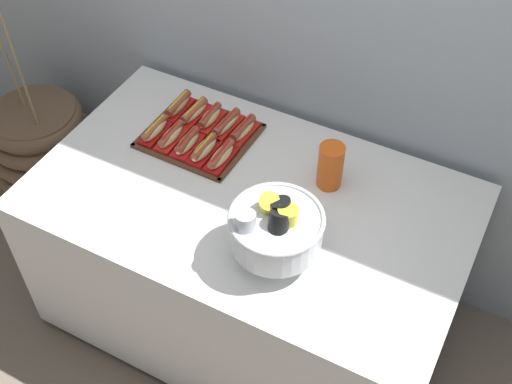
{
  "coord_description": "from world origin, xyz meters",
  "views": [
    {
      "loc": [
        0.77,
        -1.41,
        2.51
      ],
      "look_at": [
        0.02,
        0.0,
        0.81
      ],
      "focal_mm": 46.07,
      "sensor_mm": 36.0,
      "label": 1
    }
  ],
  "objects": [
    {
      "name": "ground_plane",
      "position": [
        0.0,
        0.0,
        0.0
      ],
      "size": [
        10.0,
        10.0,
        0.0
      ],
      "primitive_type": "plane",
      "color": "#7A6B5B"
    },
    {
      "name": "buffet_table",
      "position": [
        0.0,
        0.0,
        0.41
      ],
      "size": [
        1.59,
        0.94,
        0.78
      ],
      "color": "white",
      "rests_on": "ground_plane"
    },
    {
      "name": "floor_vase",
      "position": [
        -1.25,
        0.19,
        0.27
      ],
      "size": [
        0.55,
        0.55,
        1.12
      ],
      "color": "brown",
      "rests_on": "ground_plane"
    },
    {
      "name": "serving_tray",
      "position": [
        -0.32,
        0.19,
        0.78
      ],
      "size": [
        0.41,
        0.37,
        0.01
      ],
      "color": "#56331E",
      "rests_on": "buffet_table"
    },
    {
      "name": "hot_dog_0",
      "position": [
        -0.48,
        0.11,
        0.82
      ],
      "size": [
        0.06,
        0.16,
        0.06
      ],
      "color": "#B21414",
      "rests_on": "serving_tray"
    },
    {
      "name": "hot_dog_1",
      "position": [
        -0.4,
        0.1,
        0.82
      ],
      "size": [
        0.06,
        0.16,
        0.06
      ],
      "color": "red",
      "rests_on": "serving_tray"
    },
    {
      "name": "hot_dog_2",
      "position": [
        -0.33,
        0.1,
        0.82
      ],
      "size": [
        0.07,
        0.16,
        0.06
      ],
      "color": "red",
      "rests_on": "serving_tray"
    },
    {
      "name": "hot_dog_3",
      "position": [
        -0.25,
        0.1,
        0.81
      ],
      "size": [
        0.07,
        0.17,
        0.06
      ],
      "color": "#B21414",
      "rests_on": "serving_tray"
    },
    {
      "name": "hot_dog_4",
      "position": [
        -0.18,
        0.1,
        0.81
      ],
      "size": [
        0.07,
        0.17,
        0.06
      ],
      "color": "#B21414",
      "rests_on": "serving_tray"
    },
    {
      "name": "hot_dog_5",
      "position": [
        -0.47,
        0.27,
        0.82
      ],
      "size": [
        0.06,
        0.17,
        0.07
      ],
      "color": "red",
      "rests_on": "serving_tray"
    },
    {
      "name": "hot_dog_6",
      "position": [
        -0.4,
        0.27,
        0.81
      ],
      "size": [
        0.08,
        0.17,
        0.06
      ],
      "color": "red",
      "rests_on": "serving_tray"
    },
    {
      "name": "hot_dog_7",
      "position": [
        -0.32,
        0.27,
        0.82
      ],
      "size": [
        0.07,
        0.16,
        0.06
      ],
      "color": "red",
      "rests_on": "serving_tray"
    },
    {
      "name": "hot_dog_8",
      "position": [
        -0.25,
        0.27,
        0.81
      ],
      "size": [
        0.07,
        0.19,
        0.06
      ],
      "color": "red",
      "rests_on": "serving_tray"
    },
    {
      "name": "hot_dog_9",
      "position": [
        -0.17,
        0.27,
        0.82
      ],
      "size": [
        0.07,
        0.17,
        0.06
      ],
      "color": "red",
      "rests_on": "serving_tray"
    },
    {
      "name": "punch_bowl",
      "position": [
        0.2,
        -0.2,
        0.92
      ],
      "size": [
        0.31,
        0.31,
        0.25
      ],
      "color": "silver",
      "rests_on": "buffet_table"
    },
    {
      "name": "cup_stack",
      "position": [
        0.23,
        0.19,
        0.87
      ],
      "size": [
        0.09,
        0.09,
        0.18
      ],
      "color": "#EA5B19",
      "rests_on": "buffet_table"
    }
  ]
}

